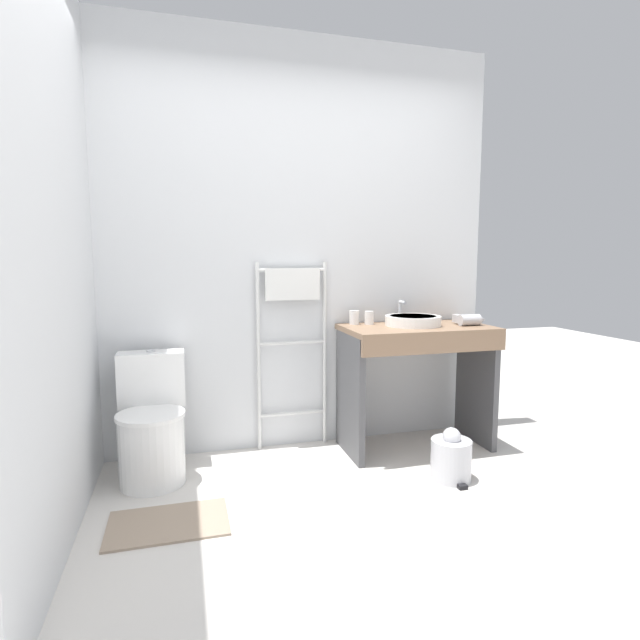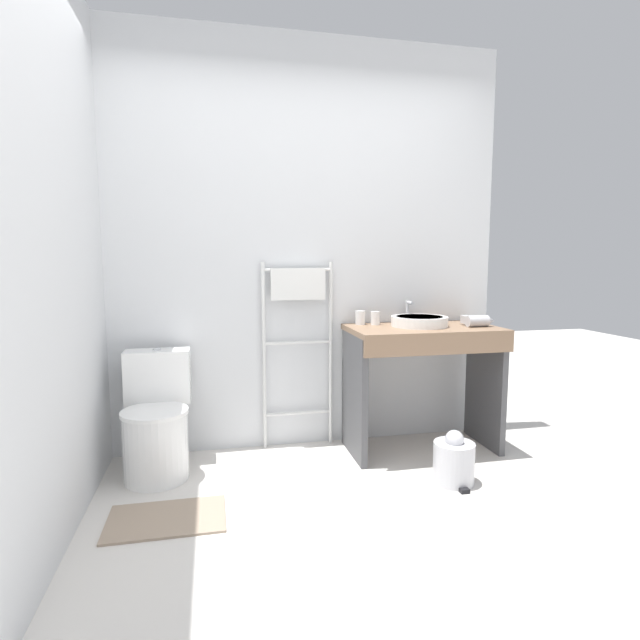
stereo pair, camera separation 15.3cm
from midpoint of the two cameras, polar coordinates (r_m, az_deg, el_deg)
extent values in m
plane|color=silver|center=(2.30, 7.43, -26.28)|extent=(12.00, 12.00, 0.00)
cube|color=silver|center=(3.37, -0.90, 8.38)|extent=(2.71, 0.12, 2.69)
cube|color=silver|center=(2.61, -26.58, 8.11)|extent=(0.12, 2.14, 2.69)
cylinder|color=white|center=(3.06, -16.86, -13.70)|extent=(0.36, 0.36, 0.39)
cylinder|color=white|center=(3.00, -17.00, -10.04)|extent=(0.37, 0.37, 0.02)
cube|color=white|center=(3.20, -16.73, -6.18)|extent=(0.38, 0.17, 0.32)
cylinder|color=silver|center=(3.16, -16.84, -3.22)|extent=(0.05, 0.05, 0.01)
cylinder|color=silver|center=(3.30, -5.08, -4.21)|extent=(0.02, 0.02, 1.24)
cylinder|color=silver|center=(3.39, 2.53, -3.91)|extent=(0.02, 0.02, 1.24)
cylinder|color=silver|center=(3.43, -1.21, -10.59)|extent=(0.45, 0.02, 0.02)
cylinder|color=silver|center=(3.32, -1.23, -2.60)|extent=(0.45, 0.02, 0.02)
cylinder|color=silver|center=(3.28, -1.26, 5.78)|extent=(0.45, 0.02, 0.02)
cube|color=white|center=(3.25, -1.16, 4.13)|extent=(0.36, 0.04, 0.21)
cube|color=#84664C|center=(3.31, 13.02, -1.06)|extent=(0.96, 0.54, 0.03)
cube|color=#84664C|center=(3.09, 15.04, -2.95)|extent=(0.96, 0.02, 0.10)
cube|color=#4C4C4F|center=(3.23, 5.32, -8.59)|extent=(0.04, 0.46, 0.79)
cube|color=#4C4C4F|center=(3.61, 19.53, -7.31)|extent=(0.04, 0.46, 0.79)
cylinder|color=white|center=(3.33, 12.59, -0.15)|extent=(0.37, 0.37, 0.06)
cylinder|color=silver|center=(3.33, 12.60, 0.34)|extent=(0.30, 0.30, 0.01)
cylinder|color=silver|center=(3.52, 11.18, 0.97)|extent=(0.02, 0.02, 0.15)
cylinder|color=silver|center=(3.47, 11.50, 1.94)|extent=(0.02, 0.09, 0.02)
cylinder|color=white|center=(3.35, 5.94, 0.26)|extent=(0.07, 0.07, 0.09)
cylinder|color=white|center=(3.35, 7.65, 0.21)|extent=(0.06, 0.06, 0.09)
cylinder|color=#B7B7BC|center=(3.40, 18.79, -0.12)|extent=(0.14, 0.07, 0.07)
cone|color=#9C9CA0|center=(3.45, 20.14, -0.08)|extent=(0.05, 0.06, 0.06)
cube|color=#B7B7BC|center=(3.46, 17.64, 0.03)|extent=(0.04, 0.09, 0.05)
cylinder|color=silver|center=(3.04, 16.50, -15.39)|extent=(0.23, 0.23, 0.23)
sphere|color=silver|center=(2.99, 16.59, -12.94)|extent=(0.10, 0.10, 0.10)
cube|color=black|center=(2.98, 17.68, -18.11)|extent=(0.05, 0.04, 0.02)
cube|color=gray|center=(2.69, -15.46, -21.05)|extent=(0.56, 0.36, 0.01)
camera|label=1|loc=(0.08, -88.35, 0.20)|focal=28.00mm
camera|label=2|loc=(0.08, 91.65, -0.20)|focal=28.00mm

